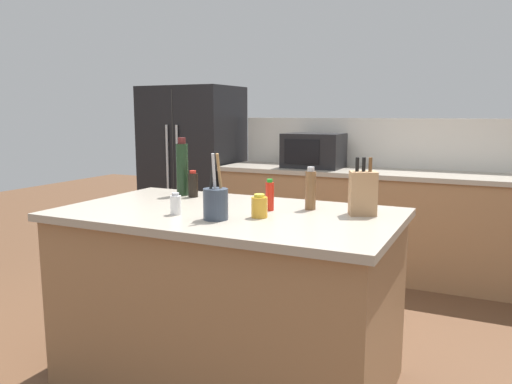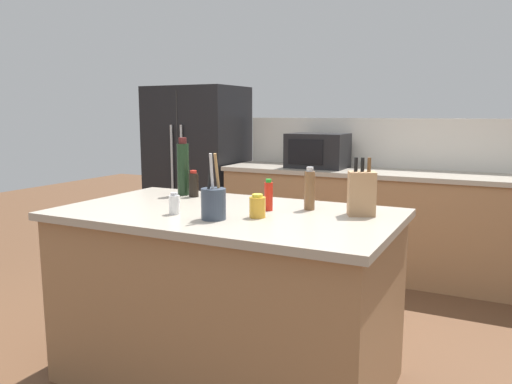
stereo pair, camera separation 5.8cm
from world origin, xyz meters
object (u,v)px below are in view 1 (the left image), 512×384
Objects in this scene: refrigerator at (193,169)px; salt_shaker at (176,204)px; honey_jar at (259,207)px; wine_bottle at (182,168)px; pepper_grinder at (311,189)px; microwave at (314,151)px; utensil_crock at (216,203)px; soy_sauce_bottle at (193,185)px; knife_block at (363,193)px; hot_sauce_bottle at (270,196)px.

salt_shaker is at bearing -59.03° from refrigerator.
wine_bottle is at bearing 150.69° from honey_jar.
refrigerator is at bearing 120.97° from salt_shaker.
microwave is at bearing 108.62° from pepper_grinder.
utensil_crock reaches higher than pepper_grinder.
utensil_crock is at bearing -44.34° from wine_bottle.
pepper_grinder is at bearing -6.53° from wine_bottle.
pepper_grinder is 2.06× the size of salt_shaker.
refrigerator is 7.55× the size of pepper_grinder.
soy_sauce_bottle is at bearing 149.06° from honey_jar.
salt_shaker is at bearing -178.92° from knife_block.
knife_block is 1.17m from wine_bottle.
wine_bottle is at bearing 162.51° from hot_sauce_bottle.
honey_jar is at bearing -77.41° from microwave.
wine_bottle reaches higher than microwave.
pepper_grinder is at bearing 53.20° from utensil_crock.
soy_sauce_bottle is at bearing 151.14° from knife_block.
refrigerator is 2.85m from salt_shaker.
utensil_crock is 0.89× the size of wine_bottle.
pepper_grinder is at bearing 62.68° from honey_jar.
honey_jar is (-0.44, -0.28, -0.06)m from knife_block.
refrigerator is 15.54× the size of salt_shaker.
wine_bottle is (-0.72, 0.40, 0.11)m from honey_jar.
honey_jar is (0.51, -2.28, -0.11)m from microwave.
knife_block is (0.95, -2.00, -0.05)m from microwave.
utensil_crock is 0.68m from soy_sauce_bottle.
salt_shaker is 0.61m from wine_bottle.
honey_jar reaches higher than salt_shaker.
salt_shaker is (-0.85, -0.40, -0.06)m from knife_block.
salt_shaker is at bearing -141.86° from hot_sauce_bottle.
hot_sauce_bottle is (-0.47, -0.09, -0.03)m from knife_block.
salt_shaker is at bearing -59.49° from wine_bottle.
wine_bottle reaches higher than soy_sauce_bottle.
refrigerator reaches higher than salt_shaker.
hot_sauce_bottle is 1.51× the size of salt_shaker.
microwave reaches higher than knife_block.
knife_block is at bearing -41.46° from refrigerator.
microwave reaches higher than hot_sauce_bottle.
microwave reaches higher than salt_shaker.
soy_sauce_bottle is (-1.06, 0.09, -0.04)m from knife_block.
honey_jar is 0.35m from pepper_grinder.
wine_bottle reaches higher than salt_shaker.
hot_sauce_bottle is at bearing -17.49° from wine_bottle.
knife_block is 1.78× the size of soy_sauce_bottle.
knife_block is 0.74m from utensil_crock.
soy_sauce_bottle is at bearing -93.42° from microwave.
wine_bottle is at bearing 162.55° from soy_sauce_bottle.
pepper_grinder is at bearing -5.14° from soy_sauce_bottle.
utensil_crock is 0.24m from salt_shaker.
pepper_grinder is at bearing -71.38° from microwave.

